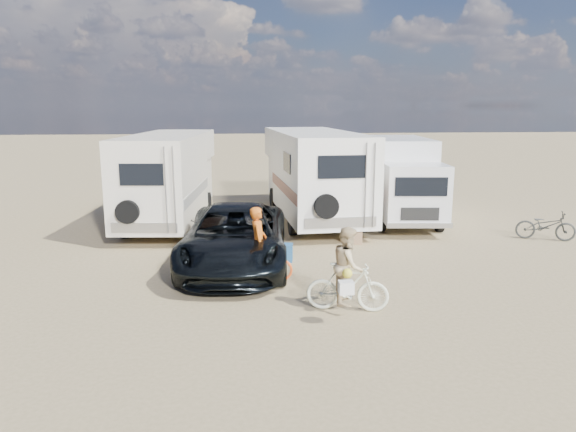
{
  "coord_description": "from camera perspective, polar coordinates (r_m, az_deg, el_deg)",
  "views": [
    {
      "loc": [
        -2.61,
        -12.19,
        4.17
      ],
      "look_at": [
        -1.19,
        1.6,
        1.3
      ],
      "focal_mm": 33.24,
      "sensor_mm": 36.0,
      "label": 1
    }
  ],
  "objects": [
    {
      "name": "rv_left",
      "position": [
        19.48,
        -12.6,
        3.83
      ],
      "size": [
        2.96,
        7.49,
        3.2
      ],
      "primitive_type": null,
      "rotation": [
        0.0,
        0.0,
        -0.09
      ],
      "color": "silver",
      "rests_on": "ground"
    },
    {
      "name": "rv_main",
      "position": [
        19.79,
        2.75,
        4.3
      ],
      "size": [
        3.07,
        8.13,
        3.26
      ],
      "primitive_type": null,
      "rotation": [
        0.0,
        0.0,
        0.06
      ],
      "color": "silver",
      "rests_on": "ground"
    },
    {
      "name": "crate",
      "position": [
        16.65,
        7.12,
        -2.21
      ],
      "size": [
        0.58,
        0.58,
        0.39
      ],
      "primitive_type": "cube",
      "rotation": [
        0.0,
        0.0,
        -0.23
      ],
      "color": "#95704F",
      "rests_on": "ground"
    },
    {
      "name": "dark_suv",
      "position": [
        14.07,
        -5.67,
        -2.24
      ],
      "size": [
        3.09,
        5.92,
        1.59
      ],
      "primitive_type": "imported",
      "rotation": [
        0.0,
        0.0,
        -0.08
      ],
      "color": "black",
      "rests_on": "ground"
    },
    {
      "name": "rider_man",
      "position": [
        12.78,
        -3.21,
        -3.48
      ],
      "size": [
        0.43,
        0.62,
        1.66
      ],
      "primitive_type": "imported",
      "rotation": [
        0.0,
        0.0,
        1.52
      ],
      "color": "#C15514",
      "rests_on": "ground"
    },
    {
      "name": "cooler",
      "position": [
        14.63,
        -0.64,
        -3.93
      ],
      "size": [
        0.63,
        0.5,
        0.46
      ],
      "primitive_type": "cube",
      "rotation": [
        0.0,
        0.0,
        -0.16
      ],
      "color": "navy",
      "rests_on": "ground"
    },
    {
      "name": "bike_parked",
      "position": [
        18.69,
        25.84,
        -0.93
      ],
      "size": [
        1.86,
        1.25,
        0.93
      ],
      "primitive_type": "imported",
      "rotation": [
        0.0,
        0.0,
        1.17
      ],
      "color": "#2A2C2A",
      "rests_on": "ground"
    },
    {
      "name": "rider_woman",
      "position": [
        11.04,
        6.42,
        -6.15
      ],
      "size": [
        0.78,
        0.91,
        1.6
      ],
      "primitive_type": "imported",
      "rotation": [
        0.0,
        0.0,
        1.32
      ],
      "color": "tan",
      "rests_on": "ground"
    },
    {
      "name": "box_truck",
      "position": [
        19.97,
        11.98,
        3.75
      ],
      "size": [
        2.81,
        6.3,
        2.99
      ],
      "primitive_type": null,
      "rotation": [
        0.0,
        0.0,
        -0.11
      ],
      "color": "silver",
      "rests_on": "ground"
    },
    {
      "name": "bike_man",
      "position": [
        12.89,
        -3.19,
        -5.17
      ],
      "size": [
        1.68,
        0.65,
        0.87
      ],
      "primitive_type": "imported",
      "rotation": [
        0.0,
        0.0,
        1.52
      ],
      "color": "#EA501A",
      "rests_on": "ground"
    },
    {
      "name": "ground",
      "position": [
        13.15,
        5.92,
        -6.87
      ],
      "size": [
        140.0,
        140.0,
        0.0
      ],
      "primitive_type": "plane",
      "color": "#9C865D",
      "rests_on": "ground"
    },
    {
      "name": "bike_woman",
      "position": [
        11.13,
        6.38,
        -7.57
      ],
      "size": [
        1.77,
        0.89,
        1.02
      ],
      "primitive_type": "imported",
      "rotation": [
        0.0,
        0.0,
        1.32
      ],
      "color": "silver",
      "rests_on": "ground"
    }
  ]
}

